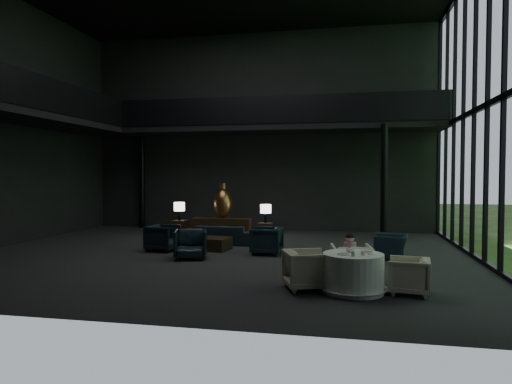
% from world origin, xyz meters
% --- Properties ---
extents(floor, '(14.00, 12.00, 0.02)m').
position_xyz_m(floor, '(0.00, 0.00, 0.00)').
color(floor, black).
rests_on(floor, ground).
extents(wall_back, '(14.00, 0.04, 8.00)m').
position_xyz_m(wall_back, '(0.00, 6.00, 4.00)').
color(wall_back, black).
rests_on(wall_back, ground).
extents(wall_front, '(14.00, 0.04, 8.00)m').
position_xyz_m(wall_front, '(0.00, -6.00, 4.00)').
color(wall_front, black).
rests_on(wall_front, ground).
extents(wall_left, '(0.04, 12.00, 8.00)m').
position_xyz_m(wall_left, '(-7.00, 0.00, 4.00)').
color(wall_left, black).
rests_on(wall_left, ground).
extents(curtain_wall, '(0.20, 12.00, 8.00)m').
position_xyz_m(curtain_wall, '(6.95, 0.00, 4.00)').
color(curtain_wall, black).
rests_on(curtain_wall, ground).
extents(mezzanine_left, '(2.00, 12.00, 0.25)m').
position_xyz_m(mezzanine_left, '(-6.00, 0.00, 4.00)').
color(mezzanine_left, black).
rests_on(mezzanine_left, wall_left).
extents(mezzanine_back, '(12.00, 2.00, 0.25)m').
position_xyz_m(mezzanine_back, '(1.00, 5.00, 4.00)').
color(mezzanine_back, black).
rests_on(mezzanine_back, wall_back).
extents(railing_left, '(0.06, 12.00, 1.00)m').
position_xyz_m(railing_left, '(-5.00, 0.00, 4.60)').
color(railing_left, black).
rests_on(railing_left, mezzanine_left).
extents(railing_back, '(12.00, 0.06, 1.00)m').
position_xyz_m(railing_back, '(1.00, 4.00, 4.60)').
color(railing_back, black).
rests_on(railing_back, mezzanine_back).
extents(column_nw, '(0.24, 0.24, 4.00)m').
position_xyz_m(column_nw, '(-5.00, 5.70, 2.00)').
color(column_nw, black).
rests_on(column_nw, floor).
extents(column_ne, '(0.24, 0.24, 4.00)m').
position_xyz_m(column_ne, '(4.80, 4.00, 2.00)').
color(column_ne, black).
rests_on(column_ne, floor).
extents(console, '(2.14, 0.49, 0.68)m').
position_xyz_m(console, '(-0.90, 3.50, 0.34)').
color(console, black).
rests_on(console, floor).
extents(bronze_urn, '(0.68, 0.68, 1.26)m').
position_xyz_m(bronze_urn, '(-0.90, 3.69, 1.22)').
color(bronze_urn, '#AB8F41').
rests_on(bronze_urn, console).
extents(side_table_left, '(0.52, 0.52, 0.57)m').
position_xyz_m(side_table_left, '(-2.50, 3.51, 0.29)').
color(side_table_left, black).
rests_on(side_table_left, floor).
extents(table_lamp_left, '(0.40, 0.40, 0.66)m').
position_xyz_m(table_lamp_left, '(-2.50, 3.51, 1.05)').
color(table_lamp_left, black).
rests_on(table_lamp_left, side_table_left).
extents(side_table_right, '(0.49, 0.49, 0.54)m').
position_xyz_m(side_table_right, '(0.70, 3.58, 0.27)').
color(side_table_right, black).
rests_on(side_table_right, floor).
extents(table_lamp_right, '(0.39, 0.39, 0.65)m').
position_xyz_m(table_lamp_right, '(0.70, 3.64, 1.01)').
color(table_lamp_right, black).
rests_on(table_lamp_right, side_table_right).
extents(sofa, '(2.12, 0.63, 0.83)m').
position_xyz_m(sofa, '(-0.43, 1.94, 0.41)').
color(sofa, black).
rests_on(sofa, floor).
extents(lounge_armchair_west, '(0.92, 0.97, 0.92)m').
position_xyz_m(lounge_armchair_west, '(-1.80, 0.31, 0.46)').
color(lounge_armchair_west, black).
rests_on(lounge_armchair_west, floor).
extents(lounge_armchair_east, '(0.88, 0.93, 0.93)m').
position_xyz_m(lounge_armchair_east, '(1.31, 0.35, 0.46)').
color(lounge_armchair_east, black).
rests_on(lounge_armchair_east, floor).
extents(lounge_armchair_south, '(1.12, 1.08, 0.95)m').
position_xyz_m(lounge_armchair_south, '(-0.57, -0.73, 0.48)').
color(lounge_armchair_south, black).
rests_on(lounge_armchair_south, floor).
extents(window_armchair, '(0.70, 0.96, 0.77)m').
position_xyz_m(window_armchair, '(4.73, 0.41, 0.39)').
color(window_armchair, black).
rests_on(window_armchair, floor).
extents(coffee_table, '(0.94, 0.94, 0.37)m').
position_xyz_m(coffee_table, '(-0.34, 0.75, 0.19)').
color(coffee_table, black).
rests_on(coffee_table, floor).
extents(dining_table, '(1.32, 1.32, 0.75)m').
position_xyz_m(dining_table, '(3.66, -3.44, 0.33)').
color(dining_table, white).
rests_on(dining_table, floor).
extents(dining_chair_north, '(1.00, 0.95, 0.92)m').
position_xyz_m(dining_chair_north, '(3.64, -2.45, 0.46)').
color(dining_chair_north, beige).
rests_on(dining_chair_north, floor).
extents(dining_chair_east, '(0.76, 0.80, 0.74)m').
position_xyz_m(dining_chair_east, '(4.70, -3.35, 0.37)').
color(dining_chair_east, '#B8AB9B').
rests_on(dining_chair_east, floor).
extents(dining_chair_west, '(1.11, 1.14, 0.93)m').
position_xyz_m(dining_chair_west, '(2.78, -3.37, 0.47)').
color(dining_chair_west, beige).
rests_on(dining_chair_west, floor).
extents(child, '(0.26, 0.26, 0.56)m').
position_xyz_m(child, '(3.61, -2.49, 0.73)').
color(child, pink).
rests_on(child, dining_chair_north).
extents(plate_a, '(0.24, 0.24, 0.01)m').
position_xyz_m(plate_a, '(3.48, -3.61, 0.76)').
color(plate_a, white).
rests_on(plate_a, dining_table).
extents(plate_b, '(0.23, 0.23, 0.02)m').
position_xyz_m(plate_b, '(3.92, -3.24, 0.76)').
color(plate_b, white).
rests_on(plate_b, dining_table).
extents(saucer, '(0.17, 0.17, 0.01)m').
position_xyz_m(saucer, '(3.99, -3.50, 0.76)').
color(saucer, white).
rests_on(saucer, dining_table).
extents(coffee_cup, '(0.10, 0.10, 0.06)m').
position_xyz_m(coffee_cup, '(3.84, -3.60, 0.79)').
color(coffee_cup, white).
rests_on(coffee_cup, saucer).
extents(cereal_bowl, '(0.18, 0.18, 0.09)m').
position_xyz_m(cereal_bowl, '(3.61, -3.29, 0.79)').
color(cereal_bowl, white).
rests_on(cereal_bowl, dining_table).
extents(cream_pot, '(0.07, 0.07, 0.08)m').
position_xyz_m(cream_pot, '(3.65, -3.76, 0.79)').
color(cream_pot, '#99999E').
rests_on(cream_pot, dining_table).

